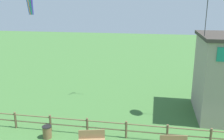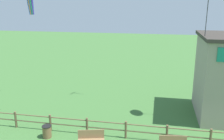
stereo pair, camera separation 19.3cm
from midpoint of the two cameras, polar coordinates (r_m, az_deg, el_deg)
The scene contains 3 objects.
wooden_fence at distance 16.17m, azimuth -1.02°, elevation -12.85°, with size 17.73×0.14×1.14m.
park_bench_near_fence at distance 15.21m, azimuth -4.42°, elevation -15.32°, with size 1.60×0.76×1.05m.
trash_bin at distance 16.65m, azimuth -14.32°, elevation -13.47°, with size 0.59×0.59×0.80m.
Camera 2 is at (3.05, -7.94, 8.27)m, focal length 40.00 mm.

